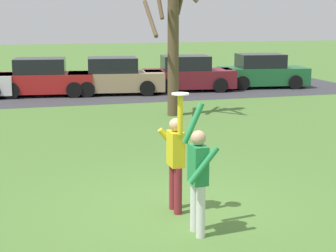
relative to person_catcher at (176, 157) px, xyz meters
name	(u,v)px	position (x,y,z in m)	size (l,w,h in m)	color
ground_plane	(179,209)	(0.09, 0.10, -0.98)	(120.00, 120.00, 0.00)	#4C7533
person_catcher	(176,157)	(0.00, 0.00, 0.00)	(0.49, 0.55, 2.08)	maroon
person_defender	(198,173)	(0.04, -1.05, 0.00)	(0.49, 0.55, 2.04)	silver
frisbee_disc	(180,94)	(0.01, -0.22, 1.11)	(0.29, 0.29, 0.02)	white
parked_car_red	(43,78)	(-1.34, 15.11, -0.25)	(4.31, 2.46, 1.59)	red
parked_car_tan	(115,77)	(1.71, 14.73, -0.25)	(4.31, 2.46, 1.59)	tan
parked_car_maroon	(188,75)	(5.10, 14.89, -0.25)	(4.31, 2.46, 1.59)	maroon
parked_car_green	(262,72)	(8.87, 14.99, -0.25)	(4.31, 2.46, 1.59)	#1E6633
parking_strip	(120,92)	(1.99, 15.12, -0.98)	(22.60, 6.40, 0.01)	#38383D
bare_tree_tall	(171,27)	(2.55, 8.91, 2.00)	(1.73, 2.05, 6.24)	brown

